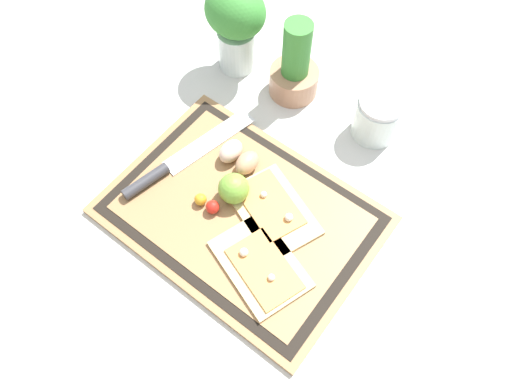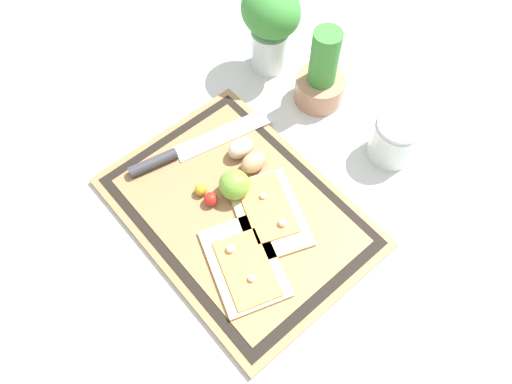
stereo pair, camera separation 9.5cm
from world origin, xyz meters
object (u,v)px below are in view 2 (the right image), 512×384
Objects in this scene: egg_brown at (254,162)px; sauce_jar at (394,140)px; pizza_slice_far at (269,212)px; cherry_tomato_yellow at (201,190)px; lime at (234,185)px; herb_pot at (321,78)px; pizza_slice_near at (245,264)px; cherry_tomato_red at (211,199)px; egg_pink at (241,148)px; knife at (178,153)px; herb_glass at (270,22)px.

sauce_jar is (0.15, 0.24, 0.01)m from egg_brown.
cherry_tomato_yellow is (-0.12, -0.07, 0.01)m from pizza_slice_far.
herb_pot reaches higher than lime.
pizza_slice_near is at bearing -11.13° from cherry_tomato_yellow.
lime is 0.33m from sauce_jar.
cherry_tomato_red is at bearing 166.23° from pizza_slice_near.
egg_pink reaches higher than cherry_tomato_red.
pizza_slice_far is 2.13× the size of sauce_jar.
knife is at bearing -167.98° from lime.
pizza_slice_near is 3.62× the size of egg_brown.
sauce_jar is at bearing 3.01° from herb_pot.
egg_brown is 0.28m from sauce_jar.
cherry_tomato_yellow is at bearing -150.26° from pizza_slice_far.
herb_glass is at bearing -175.85° from sauce_jar.
lime is at bearing 12.02° from knife.
lime reaches higher than knife.
cherry_tomato_yellow is 0.35m from herb_pot.
pizza_slice_far is 7.80× the size of cherry_tomato_red.
pizza_slice_near is 3.62× the size of egg_pink.
egg_brown is 0.12m from cherry_tomato_yellow.
pizza_slice_near is 0.14m from cherry_tomato_red.
herb_pot reaches higher than egg_brown.
pizza_slice_near is at bearing -13.77° from cherry_tomato_red.
knife is 0.16m from egg_brown.
pizza_slice_far is 0.66× the size of knife.
egg_brown is 0.31m from herb_glass.
cherry_tomato_red is 1.11× the size of cherry_tomato_yellow.
herb_glass reaches higher than herb_pot.
cherry_tomato_yellow is at bearing -10.77° from knife.
lime is at bearing -52.39° from herb_glass.
herb_pot reaches higher than knife.
egg_brown is at bearing -77.39° from herb_pot.
herb_glass is at bearing 127.61° from lime.
herb_pot is 0.20m from sauce_jar.
herb_pot reaches higher than egg_pink.
cherry_tomato_red is 0.27× the size of sauce_jar.
cherry_tomato_red is at bearing -67.00° from egg_pink.
egg_pink is at bearing 176.86° from egg_brown.
herb_pot is 0.16m from herb_glass.
egg_brown is 2.37× the size of cherry_tomato_yellow.
egg_brown is (-0.10, 0.05, 0.01)m from pizza_slice_far.
lime is (0.06, -0.07, 0.01)m from egg_pink.
egg_brown is (-0.15, 0.15, 0.01)m from pizza_slice_near.
egg_pink is at bearing 113.00° from cherry_tomato_red.
cherry_tomato_red is (-0.01, -0.05, -0.02)m from lime.
egg_brown is at bearing 78.96° from cherry_tomato_yellow.
egg_pink is at bearing 50.89° from knife.
sauce_jar is (0.17, 0.36, 0.01)m from cherry_tomato_yellow.
egg_brown reaches higher than pizza_slice_near.
egg_brown is at bearing 106.74° from lime.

